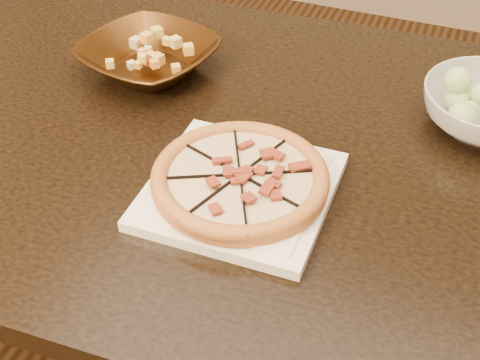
# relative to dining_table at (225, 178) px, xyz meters

# --- Properties ---
(dining_table) EXTENTS (1.48, 0.99, 0.75)m
(dining_table) POSITION_rel_dining_table_xyz_m (0.00, 0.00, 0.00)
(dining_table) COLOR black
(dining_table) RESTS_ON floor
(plate) EXTENTS (0.27, 0.27, 0.02)m
(plate) POSITION_rel_dining_table_xyz_m (0.08, -0.13, 0.11)
(plate) COLOR white
(plate) RESTS_ON dining_table
(pizza) EXTENTS (0.27, 0.27, 0.03)m
(pizza) POSITION_rel_dining_table_xyz_m (0.08, -0.13, 0.13)
(pizza) COLOR #B85D2D
(pizza) RESTS_ON plate
(bronze_bowl) EXTENTS (0.30, 0.30, 0.06)m
(bronze_bowl) POSITION_rel_dining_table_xyz_m (-0.21, 0.14, 0.13)
(bronze_bowl) COLOR #44280F
(bronze_bowl) RESTS_ON dining_table
(mixed_dish) EXTENTS (0.12, 0.11, 0.03)m
(mixed_dish) POSITION_rel_dining_table_xyz_m (-0.21, 0.13, 0.17)
(mixed_dish) COLOR #D8BB78
(mixed_dish) RESTS_ON bronze_bowl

